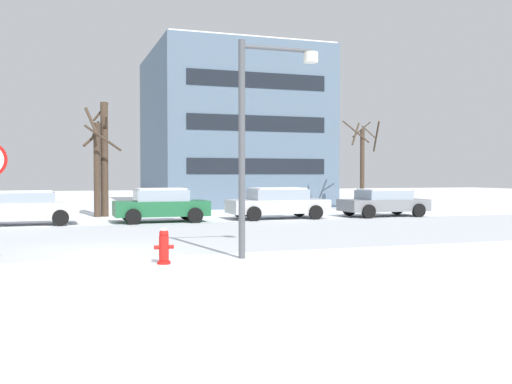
{
  "coord_description": "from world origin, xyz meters",
  "views": [
    {
      "loc": [
        -1.1,
        -15.38,
        2.02
      ],
      "look_at": [
        6.06,
        5.67,
        1.35
      ],
      "focal_mm": 41.33,
      "sensor_mm": 36.0,
      "label": 1
    }
  ],
  "objects_px": {
    "parked_car_silver": "(278,203)",
    "parked_car_gray": "(383,202)",
    "street_lamp": "(258,123)",
    "parked_car_green": "(161,205)",
    "parked_car_white": "(26,207)",
    "fire_hydrant": "(164,246)"
  },
  "relations": [
    {
      "from": "parked_car_silver",
      "to": "parked_car_gray",
      "type": "distance_m",
      "value": 5.34
    },
    {
      "from": "street_lamp",
      "to": "parked_car_green",
      "type": "height_order",
      "value": "street_lamp"
    },
    {
      "from": "parked_car_silver",
      "to": "parked_car_gray",
      "type": "relative_size",
      "value": 1.09
    },
    {
      "from": "parked_car_white",
      "to": "parked_car_gray",
      "type": "relative_size",
      "value": 0.98
    },
    {
      "from": "fire_hydrant",
      "to": "street_lamp",
      "type": "height_order",
      "value": "street_lamp"
    },
    {
      "from": "parked_car_green",
      "to": "fire_hydrant",
      "type": "bearing_deg",
      "value": -99.32
    },
    {
      "from": "street_lamp",
      "to": "parked_car_green",
      "type": "relative_size",
      "value": 1.33
    },
    {
      "from": "parked_car_white",
      "to": "parked_car_green",
      "type": "height_order",
      "value": "parked_car_green"
    },
    {
      "from": "parked_car_gray",
      "to": "parked_car_white",
      "type": "bearing_deg",
      "value": 178.9
    },
    {
      "from": "parked_car_green",
      "to": "parked_car_silver",
      "type": "distance_m",
      "value": 5.34
    },
    {
      "from": "fire_hydrant",
      "to": "parked_car_silver",
      "type": "distance_m",
      "value": 13.87
    },
    {
      "from": "parked_car_green",
      "to": "street_lamp",
      "type": "bearing_deg",
      "value": -87.87
    },
    {
      "from": "street_lamp",
      "to": "parked_car_green",
      "type": "distance_m",
      "value": 11.63
    },
    {
      "from": "parked_car_gray",
      "to": "parked_car_green",
      "type": "bearing_deg",
      "value": 179.61
    },
    {
      "from": "fire_hydrant",
      "to": "parked_car_silver",
      "type": "bearing_deg",
      "value": 58.49
    },
    {
      "from": "fire_hydrant",
      "to": "parked_car_green",
      "type": "relative_size",
      "value": 0.21
    },
    {
      "from": "street_lamp",
      "to": "parked_car_gray",
      "type": "xyz_separation_m",
      "value": [
        10.25,
        11.28,
        -2.57
      ]
    },
    {
      "from": "fire_hydrant",
      "to": "parked_car_white",
      "type": "relative_size",
      "value": 0.2
    },
    {
      "from": "fire_hydrant",
      "to": "parked_car_gray",
      "type": "relative_size",
      "value": 0.2
    },
    {
      "from": "street_lamp",
      "to": "parked_car_white",
      "type": "xyz_separation_m",
      "value": [
        -5.76,
        11.59,
        -2.55
      ]
    },
    {
      "from": "parked_car_white",
      "to": "parked_car_silver",
      "type": "height_order",
      "value": "parked_car_silver"
    },
    {
      "from": "fire_hydrant",
      "to": "parked_car_green",
      "type": "xyz_separation_m",
      "value": [
        1.91,
        11.64,
        0.32
      ]
    }
  ]
}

